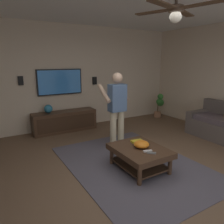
% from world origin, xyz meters
% --- Properties ---
extents(ground_plane, '(8.09, 8.09, 0.00)m').
position_xyz_m(ground_plane, '(0.00, 0.00, 0.00)').
color(ground_plane, brown).
extents(wall_back_tv, '(0.10, 6.94, 2.84)m').
position_xyz_m(wall_back_tv, '(3.16, 0.00, 1.42)').
color(wall_back_tv, '#C6B299').
rests_on(wall_back_tv, ground).
extents(area_rug, '(3.01, 2.18, 0.01)m').
position_xyz_m(area_rug, '(0.27, -0.12, 0.01)').
color(area_rug, '#514C56').
rests_on(area_rug, ground).
extents(coffee_table, '(1.00, 0.80, 0.40)m').
position_xyz_m(coffee_table, '(0.07, -0.12, 0.30)').
color(coffee_table, '#422B1C').
rests_on(coffee_table, ground).
extents(media_console, '(0.45, 1.70, 0.55)m').
position_xyz_m(media_console, '(2.83, 0.30, 0.28)').
color(media_console, '#422B1C').
rests_on(media_console, ground).
extents(tv, '(0.05, 1.23, 0.69)m').
position_xyz_m(tv, '(3.07, 0.30, 1.32)').
color(tv, black).
extents(person_standing, '(0.53, 0.53, 1.64)m').
position_xyz_m(person_standing, '(1.16, -0.33, 0.93)').
color(person_standing, '#C6B793').
rests_on(person_standing, ground).
extents(potted_plant_short, '(0.29, 0.34, 0.81)m').
position_xyz_m(potted_plant_short, '(2.63, -2.95, 0.45)').
color(potted_plant_short, '#9E6B4C').
rests_on(potted_plant_short, ground).
extents(bowl, '(0.27, 0.27, 0.12)m').
position_xyz_m(bowl, '(0.07, -0.16, 0.46)').
color(bowl, orange).
rests_on(bowl, coffee_table).
extents(remote_white, '(0.08, 0.16, 0.02)m').
position_xyz_m(remote_white, '(-0.12, -0.14, 0.41)').
color(remote_white, white).
rests_on(remote_white, coffee_table).
extents(remote_black, '(0.08, 0.16, 0.02)m').
position_xyz_m(remote_black, '(0.12, -0.29, 0.41)').
color(remote_black, black).
rests_on(remote_black, coffee_table).
extents(remote_grey, '(0.14, 0.14, 0.02)m').
position_xyz_m(remote_grey, '(-0.21, -0.14, 0.41)').
color(remote_grey, slate).
rests_on(remote_grey, coffee_table).
extents(book, '(0.18, 0.24, 0.04)m').
position_xyz_m(book, '(0.30, -0.25, 0.42)').
color(book, gold).
rests_on(book, coffee_table).
extents(vase_round, '(0.22, 0.22, 0.22)m').
position_xyz_m(vase_round, '(2.87, 0.71, 0.66)').
color(vase_round, teal).
rests_on(vase_round, media_console).
extents(wall_speaker_left, '(0.06, 0.12, 0.22)m').
position_xyz_m(wall_speaker_left, '(3.08, -0.76, 1.31)').
color(wall_speaker_left, black).
extents(wall_speaker_right, '(0.06, 0.12, 0.22)m').
position_xyz_m(wall_speaker_right, '(3.08, 1.28, 1.40)').
color(wall_speaker_right, black).
extents(ceiling_fan, '(1.18, 1.17, 0.46)m').
position_xyz_m(ceiling_fan, '(-0.48, -0.21, 2.52)').
color(ceiling_fan, '#4C3828').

